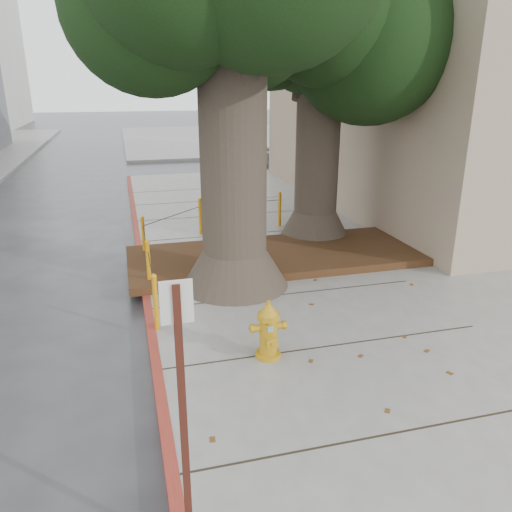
% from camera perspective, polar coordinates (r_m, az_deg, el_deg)
% --- Properties ---
extents(ground, '(140.00, 140.00, 0.00)m').
position_cam_1_polar(ground, '(7.50, 4.56, -11.73)').
color(ground, '#28282B').
rests_on(ground, ground).
extents(sidewalk_far, '(16.00, 20.00, 0.15)m').
position_cam_1_polar(sidewalk_far, '(37.16, -2.18, 13.35)').
color(sidewalk_far, slate).
rests_on(sidewalk_far, ground).
extents(curb_red, '(0.14, 26.00, 0.16)m').
position_cam_1_polar(curb_red, '(9.34, -12.37, -5.10)').
color(curb_red, maroon).
rests_on(curb_red, ground).
extents(planter_bed, '(6.40, 2.60, 0.16)m').
position_cam_1_polar(planter_bed, '(11.03, 2.32, 0.03)').
color(planter_bed, black).
rests_on(planter_bed, sidewalk_main).
extents(building_corner, '(12.00, 13.00, 10.00)m').
position_cam_1_polar(building_corner, '(19.03, 26.88, 20.75)').
color(building_corner, gray).
rests_on(building_corner, ground).
extents(building_side_white, '(10.00, 10.00, 9.00)m').
position_cam_1_polar(building_side_white, '(36.87, 15.56, 19.55)').
color(building_side_white, silver).
rests_on(building_side_white, ground).
extents(building_side_grey, '(12.00, 14.00, 12.00)m').
position_cam_1_polar(building_side_grey, '(45.15, 18.77, 20.98)').
color(building_side_grey, slate).
rests_on(building_side_grey, ground).
extents(tree_far, '(4.50, 3.80, 7.17)m').
position_cam_1_polar(tree_far, '(12.42, 8.93, 24.39)').
color(tree_far, '#4C3F33').
rests_on(tree_far, sidewalk_main).
extents(bollard_ring, '(3.79, 5.39, 0.95)m').
position_cam_1_polar(bollard_ring, '(10.98, -7.25, 2.17)').
color(bollard_ring, orange).
rests_on(bollard_ring, sidewalk_main).
extents(fire_hydrant, '(0.45, 0.40, 0.87)m').
position_cam_1_polar(fire_hydrant, '(7.06, 1.42, -8.47)').
color(fire_hydrant, '#C69014').
rests_on(fire_hydrant, sidewalk_main).
extents(signpost, '(0.24, 0.06, 2.40)m').
position_cam_1_polar(signpost, '(4.02, -8.40, -16.68)').
color(signpost, '#471911').
rests_on(signpost, sidewalk_main).
extents(car_silver, '(3.52, 1.69, 1.16)m').
position_cam_1_polar(car_silver, '(24.68, 0.21, 11.58)').
color(car_silver, '#B7B7BC').
rests_on(car_silver, ground).
extents(car_red, '(4.04, 1.73, 1.30)m').
position_cam_1_polar(car_red, '(27.75, 15.22, 11.91)').
color(car_red, '#9A220E').
rests_on(car_red, ground).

